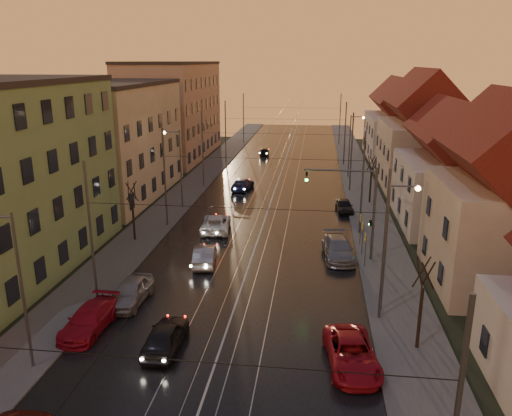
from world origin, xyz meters
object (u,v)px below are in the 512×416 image
at_px(driving_car_1, 205,255).
at_px(parked_right_2, 344,206).
at_px(traffic_light_mast, 361,202).
at_px(parked_right_1, 338,249).
at_px(street_lamp_2, 178,161).
at_px(street_lamp_1, 392,235).
at_px(street_lamp_0, 14,277).
at_px(parked_left_3, 131,292).
at_px(driving_car_0, 165,336).
at_px(street_lamp_3, 352,140).
at_px(driving_car_4, 264,152).
at_px(driving_car_2, 216,223).
at_px(parked_left_2, 89,319).
at_px(driving_car_3, 242,184).
at_px(parked_right_0, 352,353).

bearing_deg(driving_car_1, parked_right_2, -134.38).
relative_size(traffic_light_mast, parked_right_1, 1.38).
bearing_deg(street_lamp_2, street_lamp_1, -47.68).
distance_m(street_lamp_0, parked_left_3, 8.74).
relative_size(street_lamp_0, street_lamp_2, 1.00).
bearing_deg(driving_car_0, parked_right_2, -112.00).
bearing_deg(driving_car_0, parked_left_3, -52.45).
relative_size(street_lamp_0, street_lamp_3, 1.00).
relative_size(driving_car_0, driving_car_4, 1.19).
bearing_deg(driving_car_1, street_lamp_2, -75.60).
bearing_deg(driving_car_2, parked_right_2, -154.01).
xyz_separation_m(parked_left_2, parked_left_3, (1.09, 3.49, 0.07)).
bearing_deg(street_lamp_0, driving_car_3, 81.62).
distance_m(driving_car_1, parked_left_2, 10.99).
xyz_separation_m(street_lamp_3, parked_right_2, (-1.50, -15.35, -4.25)).
relative_size(driving_car_3, parked_right_1, 0.90).
bearing_deg(parked_left_2, parked_right_2, 61.20).
xyz_separation_m(traffic_light_mast, parked_left_3, (-14.51, -8.74, -3.84)).
distance_m(street_lamp_3, parked_right_2, 16.00).
bearing_deg(driving_car_1, parked_right_0, 122.36).
bearing_deg(parked_left_2, street_lamp_3, 70.07).
height_order(driving_car_2, parked_right_2, driving_car_2).
height_order(street_lamp_3, driving_car_1, street_lamp_3).
distance_m(street_lamp_0, driving_car_2, 22.42).
xyz_separation_m(parked_left_2, parked_right_2, (15.20, 24.88, -0.06)).
distance_m(street_lamp_2, driving_car_1, 15.83).
height_order(driving_car_1, parked_left_3, parked_left_3).
xyz_separation_m(street_lamp_3, driving_car_3, (-12.89, -7.86, -4.20)).
xyz_separation_m(driving_car_2, driving_car_3, (0.18, 14.71, -0.03)).
distance_m(parked_left_2, parked_right_2, 29.16).
bearing_deg(parked_right_2, traffic_light_mast, -94.67).
distance_m(street_lamp_2, parked_left_3, 21.31).
xyz_separation_m(driving_car_0, parked_left_2, (-4.74, 1.24, -0.04)).
height_order(street_lamp_2, driving_car_1, street_lamp_2).
height_order(street_lamp_1, traffic_light_mast, street_lamp_1).
relative_size(street_lamp_0, parked_right_2, 2.15).
distance_m(driving_car_0, parked_right_1, 16.68).
height_order(driving_car_4, parked_left_2, parked_left_2).
distance_m(driving_car_1, parked_right_0, 15.45).
distance_m(driving_car_0, parked_left_2, 4.90).
height_order(parked_left_2, parked_right_2, parked_left_2).
bearing_deg(driving_car_0, street_lamp_1, -155.61).
distance_m(driving_car_1, driving_car_3, 22.26).
distance_m(street_lamp_2, parked_right_1, 19.99).
bearing_deg(driving_car_1, traffic_light_mast, -177.34).
bearing_deg(street_lamp_2, driving_car_0, -76.21).
relative_size(driving_car_2, driving_car_3, 1.09).
distance_m(street_lamp_2, driving_car_3, 10.59).
bearing_deg(street_lamp_0, parked_right_0, 7.57).
relative_size(driving_car_0, parked_left_2, 0.91).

